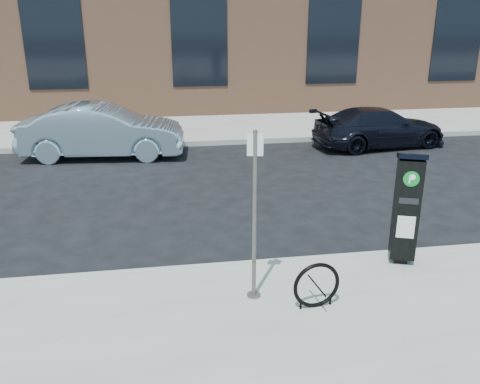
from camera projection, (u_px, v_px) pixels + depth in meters
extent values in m
plane|color=black|center=(268.00, 269.00, 7.94)|extent=(120.00, 120.00, 0.00)
cube|color=gray|center=(197.00, 108.00, 20.95)|extent=(60.00, 12.00, 0.15)
cube|color=#9E9B93|center=(268.00, 265.00, 7.89)|extent=(60.00, 0.12, 0.16)
cube|color=#9E9B93|center=(213.00, 143.00, 15.38)|extent=(60.00, 0.12, 0.16)
cube|color=#9C6346|center=(189.00, 8.00, 22.44)|extent=(28.00, 10.00, 8.00)
cube|color=black|center=(53.00, 38.00, 17.35)|extent=(2.00, 0.06, 3.50)
cube|color=black|center=(199.00, 37.00, 18.10)|extent=(2.00, 0.06, 3.50)
cube|color=black|center=(334.00, 36.00, 18.85)|extent=(2.00, 0.06, 3.50)
cube|color=black|center=(458.00, 35.00, 19.59)|extent=(2.00, 0.06, 3.50)
cube|color=black|center=(400.00, 258.00, 7.85)|extent=(0.24, 0.24, 0.09)
cube|color=black|center=(406.00, 209.00, 7.57)|extent=(0.46, 0.43, 1.56)
cube|color=black|center=(412.00, 156.00, 7.30)|extent=(0.50, 0.47, 0.14)
cylinder|color=#086620|center=(411.00, 179.00, 7.25)|extent=(0.22, 0.09, 0.23)
cube|color=white|center=(411.00, 179.00, 7.25)|extent=(0.08, 0.04, 0.13)
cube|color=silver|center=(406.00, 227.00, 7.50)|extent=(0.24, 0.10, 0.35)
cube|color=black|center=(409.00, 201.00, 7.36)|extent=(0.26, 0.10, 0.09)
cylinder|color=#54504A|center=(254.00, 295.00, 6.89)|extent=(0.18, 0.18, 0.03)
cylinder|color=#54504A|center=(254.00, 218.00, 6.51)|extent=(0.05, 0.05, 2.29)
cube|color=silver|center=(255.00, 145.00, 6.20)|extent=(0.20, 0.05, 0.27)
torus|color=black|center=(317.00, 285.00, 6.54)|extent=(0.64, 0.12, 0.64)
cylinder|color=black|center=(301.00, 305.00, 6.57)|extent=(0.03, 0.03, 0.13)
cylinder|color=black|center=(330.00, 300.00, 6.67)|extent=(0.03, 0.03, 0.13)
imported|color=#9CB7C6|center=(102.00, 131.00, 13.93)|extent=(4.51, 1.91, 1.45)
imported|color=black|center=(379.00, 127.00, 15.07)|extent=(4.20, 2.17, 1.16)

